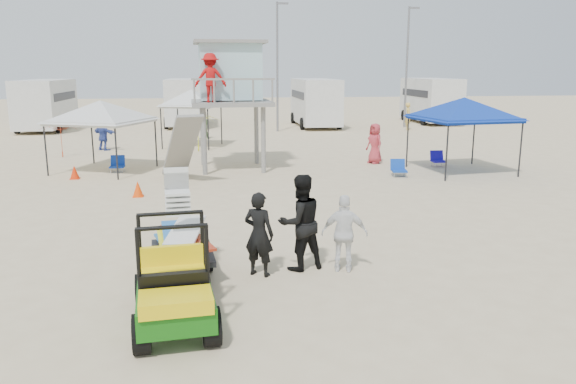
{
  "coord_description": "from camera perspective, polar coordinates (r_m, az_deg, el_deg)",
  "views": [
    {
      "loc": [
        -1.09,
        -9.03,
        3.98
      ],
      "look_at": [
        0.5,
        3.0,
        1.3
      ],
      "focal_mm": 35.0,
      "sensor_mm": 36.0,
      "label": 1
    }
  ],
  "objects": [
    {
      "name": "man_mid",
      "position": [
        11.21,
        1.26,
        -3.1
      ],
      "size": [
        1.13,
        1.0,
        1.95
      ],
      "primitive_type": "imported",
      "rotation": [
        0.0,
        0.0,
        3.47
      ],
      "color": "black",
      "rests_on": "ground"
    },
    {
      "name": "rv_mid_right",
      "position": [
        39.72,
        2.78,
        9.29
      ],
      "size": [
        2.64,
        7.0,
        3.25
      ],
      "color": "silver",
      "rests_on": "ground"
    },
    {
      "name": "cone_near",
      "position": [
        22.05,
        -20.87,
        1.89
      ],
      "size": [
        0.34,
        0.34,
        0.5
      ],
      "primitive_type": "cone",
      "color": "red",
      "rests_on": "ground"
    },
    {
      "name": "man_right",
      "position": [
        11.19,
        5.77,
        -4.22
      ],
      "size": [
        0.98,
        0.59,
        1.56
      ],
      "primitive_type": "imported",
      "rotation": [
        0.0,
        0.0,
        2.9
      ],
      "color": "white",
      "rests_on": "ground"
    },
    {
      "name": "rv_far_right",
      "position": [
        43.65,
        14.28,
        9.21
      ],
      "size": [
        2.64,
        6.6,
        3.25
      ],
      "color": "silver",
      "rests_on": "ground"
    },
    {
      "name": "canopy_white_c",
      "position": [
        29.46,
        -9.82,
        9.95
      ],
      "size": [
        3.2,
        3.2,
        3.33
      ],
      "color": "black",
      "rests_on": "ground"
    },
    {
      "name": "utility_cart",
      "position": [
        9.0,
        -11.69,
        -8.51
      ],
      "size": [
        1.34,
        2.36,
        1.72
      ],
      "color": "#115A0E",
      "rests_on": "ground"
    },
    {
      "name": "beach_chair_b",
      "position": [
        24.15,
        14.96,
        3.29
      ],
      "size": [
        0.54,
        0.58,
        0.64
      ],
      "color": "#180FA4",
      "rests_on": "ground"
    },
    {
      "name": "lifeguard_tower",
      "position": [
        22.66,
        -6.12,
        11.6
      ],
      "size": [
        3.21,
        3.21,
        4.93
      ],
      "color": "gray",
      "rests_on": "ground"
    },
    {
      "name": "umbrella_b",
      "position": [
        27.83,
        -9.04,
        6.02
      ],
      "size": [
        2.9,
        2.9,
        1.87
      ],
      "primitive_type": "imported",
      "rotation": [
        0.0,
        0.0,
        0.88
      ],
      "color": "yellow",
      "rests_on": "ground"
    },
    {
      "name": "beach_chair_a",
      "position": [
        23.04,
        -16.94,
        2.75
      ],
      "size": [
        0.55,
        0.59,
        0.64
      ],
      "color": "#0D2F97",
      "rests_on": "ground"
    },
    {
      "name": "beach_chair_c",
      "position": [
        21.53,
        11.17,
        2.41
      ],
      "size": [
        0.61,
        0.66,
        0.64
      ],
      "color": "#0F3CA7",
      "rests_on": "ground"
    },
    {
      "name": "surf_trailer",
      "position": [
        11.22,
        -10.86,
        -4.48
      ],
      "size": [
        1.34,
        2.23,
        1.85
      ],
      "color": "black",
      "rests_on": "ground"
    },
    {
      "name": "man_left",
      "position": [
        10.91,
        -2.97,
        -4.3
      ],
      "size": [
        0.73,
        0.65,
        1.67
      ],
      "primitive_type": "imported",
      "rotation": [
        0.0,
        0.0,
        2.62
      ],
      "color": "black",
      "rests_on": "ground"
    },
    {
      "name": "light_pole_right",
      "position": [
        39.75,
        11.96,
        12.22
      ],
      "size": [
        0.14,
        0.14,
        8.0
      ],
      "primitive_type": "cylinder",
      "color": "slate",
      "rests_on": "ground"
    },
    {
      "name": "rv_far_left",
      "position": [
        40.58,
        -23.4,
        8.36
      ],
      "size": [
        2.64,
        6.8,
        3.25
      ],
      "color": "silver",
      "rests_on": "ground"
    },
    {
      "name": "rv_mid_left",
      "position": [
        40.62,
        -10.37,
        9.18
      ],
      "size": [
        2.65,
        6.5,
        3.25
      ],
      "color": "silver",
      "rests_on": "ground"
    },
    {
      "name": "umbrella_a",
      "position": [
        27.56,
        -22.05,
        4.92
      ],
      "size": [
        1.78,
        1.81,
        1.6
      ],
      "primitive_type": "imported",
      "rotation": [
        0.0,
        0.0,
        0.02
      ],
      "color": "red",
      "rests_on": "ground"
    },
    {
      "name": "canopy_blue",
      "position": [
        22.79,
        17.47,
        8.79
      ],
      "size": [
        3.61,
        3.61,
        3.3
      ],
      "color": "black",
      "rests_on": "ground"
    },
    {
      "name": "canopy_white_a",
      "position": [
        23.15,
        -18.52,
        8.46
      ],
      "size": [
        4.1,
        4.1,
        3.17
      ],
      "color": "black",
      "rests_on": "ground"
    },
    {
      "name": "distant_beachgoers",
      "position": [
        29.45,
        -4.8,
        6.27
      ],
      "size": [
        19.23,
        13.6,
        1.79
      ],
      "color": "#D9B351",
      "rests_on": "ground"
    },
    {
      "name": "light_pole_left",
      "position": [
        36.26,
        -1.09,
        12.48
      ],
      "size": [
        0.14,
        0.14,
        8.0
      ],
      "primitive_type": "cylinder",
      "color": "slate",
      "rests_on": "ground"
    },
    {
      "name": "cone_far",
      "position": [
        18.37,
        -15.01,
        0.31
      ],
      "size": [
        0.34,
        0.34,
        0.5
      ],
      "primitive_type": "cone",
      "color": "#F64207",
      "rests_on": "ground"
    },
    {
      "name": "ground",
      "position": [
        9.93,
        -0.6,
        -11.18
      ],
      "size": [
        140.0,
        140.0,
        0.0
      ],
      "primitive_type": "plane",
      "color": "beige",
      "rests_on": "ground"
    }
  ]
}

